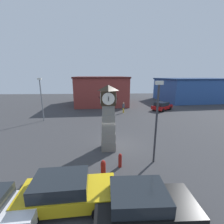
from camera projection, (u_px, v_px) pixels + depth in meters
name	position (u px, v px, depth m)	size (l,w,h in m)	color
ground_plane	(116.00, 145.00, 13.49)	(77.96, 77.96, 0.00)	#38383A
clock_tower	(108.00, 118.00, 12.26)	(1.54, 1.46, 5.43)	gray
bollard_near_tower	(83.00, 179.00, 8.31)	(0.30, 0.30, 1.10)	maroon
bollard_mid_row	(103.00, 169.00, 9.21)	(0.31, 0.31, 1.13)	maroon
bollard_far_row	(120.00, 160.00, 10.23)	(0.24, 0.24, 1.00)	maroon
car_near_tower	(67.00, 191.00, 7.14)	(4.64, 2.24, 1.54)	gold
car_by_building	(143.00, 203.00, 6.51)	(4.39, 2.14, 1.46)	black
car_far_lot	(162.00, 106.00, 26.96)	(4.36, 4.05, 1.50)	#A51111
pedestrian_crossing_lot	(123.00, 107.00, 24.89)	(0.43, 0.47, 1.78)	gold
street_lamp_near_road	(41.00, 96.00, 19.99)	(0.50, 0.24, 5.82)	slate
street_lamp_far_side	(157.00, 117.00, 10.15)	(0.50, 0.24, 5.80)	#333338
warehouse_blue_far	(101.00, 90.00, 32.63)	(11.33, 11.45, 5.86)	maroon
storefront_low_left	(195.00, 89.00, 36.89)	(18.07, 13.02, 5.45)	#2D5193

